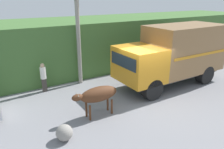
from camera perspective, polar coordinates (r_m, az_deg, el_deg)
name	(u,v)px	position (r m, az deg, el deg)	size (l,w,h in m)	color
ground_plane	(147,99)	(11.15, 9.21, -6.30)	(60.00, 60.00, 0.00)	gray
hillside_embankment	(86,43)	(16.24, -6.69, 8.30)	(32.00, 5.65, 3.35)	#426B33
building_backdrop	(0,59)	(13.46, -27.17, 3.72)	(4.74, 2.70, 3.24)	#C6B793
cargo_truck	(175,53)	(12.84, 16.09, 5.34)	(6.57, 2.44, 3.35)	#2D2D2D
brown_cow	(98,95)	(9.17, -3.70, -5.27)	(2.05, 0.64, 1.31)	#512D19
pedestrian_on_hill	(43,76)	(12.10, -17.48, -0.40)	(0.37, 0.37, 1.58)	#38332D
utility_pole	(78,35)	(12.41, -8.79, 10.09)	(0.90, 0.23, 5.41)	gray
roadside_rock	(64,133)	(8.16, -12.35, -14.62)	(0.60, 0.60, 0.60)	gray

